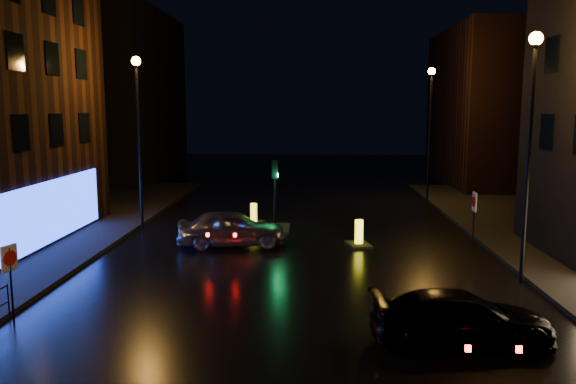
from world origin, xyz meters
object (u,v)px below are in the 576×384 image
object	(u,v)px
bollard_far	(254,219)
road_sign_right	(474,207)
traffic_signal	(275,220)
dark_sedan	(462,318)
road_sign_left	(10,265)
bollard_near	(359,240)
silver_hatchback	(232,228)

from	to	relation	value
bollard_far	road_sign_right	bearing A→B (deg)	-3.40
traffic_signal	road_sign_right	bearing A→B (deg)	-21.64
dark_sedan	bollard_far	size ratio (longest dim) A/B	3.19
dark_sedan	road_sign_left	size ratio (longest dim) A/B	2.07
dark_sedan	road_sign_right	size ratio (longest dim) A/B	1.88
traffic_signal	road_sign_right	world-z (taller)	traffic_signal
bollard_far	road_sign_right	size ratio (longest dim) A/B	0.59
bollard_far	road_sign_left	distance (m)	14.89
bollard_near	road_sign_left	size ratio (longest dim) A/B	0.67
bollard_near	road_sign_left	world-z (taller)	road_sign_left
traffic_signal	bollard_near	size ratio (longest dim) A/B	2.32
bollard_far	bollard_near	bearing A→B (deg)	-18.91
dark_sedan	road_sign_left	distance (m)	12.17
traffic_signal	road_sign_left	xyz separation A→B (m)	(-6.48, -12.35, 1.16)
bollard_far	road_sign_right	distance (m)	11.11
bollard_near	traffic_signal	bearing A→B (deg)	128.47
traffic_signal	dark_sedan	size ratio (longest dim) A/B	0.75
traffic_signal	bollard_near	xyz separation A→B (m)	(3.85, -3.07, -0.25)
road_sign_left	dark_sedan	bearing A→B (deg)	12.72
road_sign_left	bollard_far	bearing A→B (deg)	86.01
silver_hatchback	bollard_far	bearing A→B (deg)	-13.29
dark_sedan	bollard_near	size ratio (longest dim) A/B	3.08
dark_sedan	road_sign_right	xyz separation A→B (m)	(3.01, 9.81, 1.17)
silver_hatchback	road_sign_right	xyz separation A→B (m)	(10.28, -0.11, 1.04)
traffic_signal	road_sign_right	distance (m)	9.37
silver_hatchback	bollard_far	size ratio (longest dim) A/B	3.23
silver_hatchback	road_sign_left	world-z (taller)	road_sign_left
dark_sedan	bollard_near	distance (m)	10.32
traffic_signal	road_sign_left	bearing A→B (deg)	-117.70
traffic_signal	bollard_near	world-z (taller)	traffic_signal
silver_hatchback	bollard_far	distance (m)	4.86
traffic_signal	bollard_far	bearing A→B (deg)	128.76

